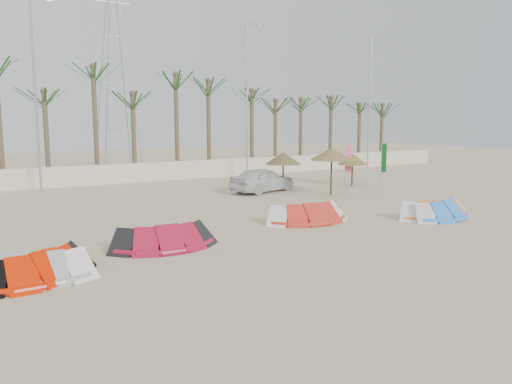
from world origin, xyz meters
TOP-DOWN VIEW (x-y plane):
  - ground at (0.00, 0.00)m, footprint 120.00×120.00m
  - boundary_wall at (0.00, 22.00)m, footprint 60.00×0.30m
  - palm_line at (0.67, 23.50)m, footprint 52.00×4.00m
  - lamp_b at (-5.96, 20.00)m, footprint 1.25×0.14m
  - lamp_c at (8.04, 20.00)m, footprint 1.25×0.14m
  - lamp_d at (20.04, 20.00)m, footprint 1.25×0.14m
  - pylon at (1.00, 28.00)m, footprint 3.00×3.00m
  - kite_grey at (-9.01, 3.17)m, footprint 3.71×2.54m
  - kite_red_left at (-8.72, 3.06)m, footprint 3.67×2.57m
  - kite_red_mid at (-4.70, 4.43)m, footprint 3.55×1.71m
  - kite_red_right at (1.93, 5.31)m, footprint 3.71×1.93m
  - kite_orange at (7.13, 3.08)m, footprint 3.66×2.08m
  - kite_blue at (7.33, 2.92)m, footprint 3.52×1.92m
  - parasol_left at (6.37, 13.15)m, footprint 2.14×2.14m
  - parasol_mid at (7.78, 10.44)m, footprint 2.44×2.44m
  - parasol_right at (11.42, 12.64)m, footprint 1.98×1.98m
  - flag_pink at (10.93, 12.61)m, footprint 0.44×0.15m
  - flag_green at (13.41, 11.93)m, footprint 0.45×0.05m
  - car at (5.08, 13.40)m, footprint 4.60×2.80m

SIDE VIEW (x-z plane):
  - ground at x=0.00m, z-range 0.00..0.00m
  - pylon at x=1.00m, z-range -7.00..7.00m
  - kite_red_left at x=-8.72m, z-range -0.03..0.87m
  - kite_grey at x=-9.01m, z-range -0.03..0.87m
  - kite_blue at x=7.33m, z-range -0.03..0.87m
  - kite_orange at x=7.13m, z-range -0.03..0.87m
  - kite_red_mid at x=-4.70m, z-range -0.03..0.87m
  - kite_red_right at x=1.93m, z-range -0.03..0.87m
  - boundary_wall at x=0.00m, z-range 0.00..1.30m
  - car at x=5.08m, z-range 0.00..1.46m
  - flag_pink at x=10.93m, z-range 0.26..3.02m
  - flag_green at x=13.41m, z-range 0.27..3.14m
  - parasol_right at x=11.42m, z-range 0.68..2.76m
  - parasol_left at x=6.37m, z-range 0.80..3.11m
  - parasol_mid at x=7.78m, z-range 0.98..3.65m
  - lamp_b at x=-5.96m, z-range 0.27..11.27m
  - lamp_c at x=8.04m, z-range 0.27..11.27m
  - lamp_d at x=20.04m, z-range 0.27..11.27m
  - palm_line at x=0.67m, z-range 2.59..10.29m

